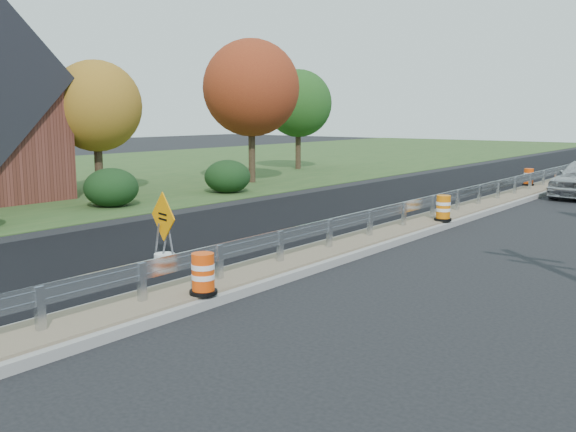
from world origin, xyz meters
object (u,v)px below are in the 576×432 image
Objects in this scene: barrel_median_mid at (443,208)px; barrel_median_far at (529,177)px; caution_sign at (164,242)px; barrel_median_near at (203,274)px.

barrel_median_mid reaches higher than barrel_median_far.
caution_sign reaches higher than barrel_median_mid.
caution_sign is 9.14m from barrel_median_mid.
barrel_median_far is (-1.10, 22.52, 0.01)m from barrel_median_near.
barrel_median_near is 0.98× the size of barrel_median_far.
caution_sign reaches higher than barrel_median_near.
caution_sign is 2.10× the size of barrel_median_mid.
caution_sign is 4.16m from barrel_median_near.
barrel_median_near is 22.55m from barrel_median_far.
barrel_median_far is at bearing 95.27° from barrel_median_mid.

